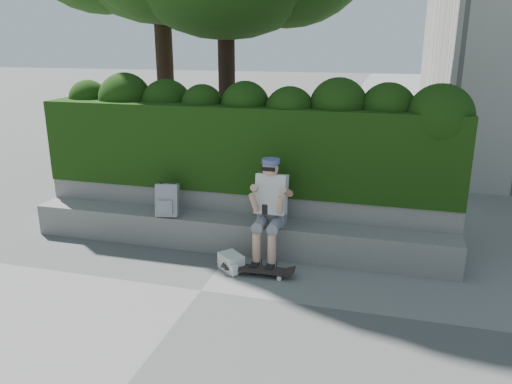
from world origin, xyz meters
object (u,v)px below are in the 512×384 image
(person, at_px, (270,206))
(backpack_plaid, at_px, (167,200))
(skateboard, at_px, (258,270))
(backpack_ground, at_px, (231,262))

(person, xyz_separation_m, backpack_plaid, (-1.50, 0.08, -0.07))
(backpack_plaid, bearing_deg, person, -15.38)
(skateboard, xyz_separation_m, backpack_ground, (-0.38, 0.07, 0.03))
(skateboard, distance_m, backpack_plaid, 1.70)
(backpack_plaid, distance_m, backpack_ground, 1.34)
(person, relative_size, backpack_plaid, 3.03)
(person, height_order, backpack_ground, person)
(backpack_ground, bearing_deg, backpack_plaid, -163.69)
(person, height_order, skateboard, person)
(person, xyz_separation_m, skateboard, (-0.03, -0.50, -0.68))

